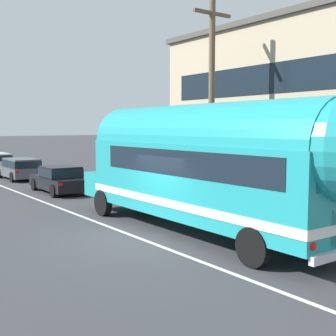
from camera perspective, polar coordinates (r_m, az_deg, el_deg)
The scene contains 6 objects.
ground_plane at distance 13.75m, azimuth -3.33°, elevation -9.07°, with size 300.00×300.00×0.00m, color #38383D.
lane_markings at distance 25.12m, azimuth -14.75°, elevation -2.65°, with size 3.95×80.00×0.01m.
utility_pole at distance 17.54m, azimuth 5.58°, elevation 8.59°, with size 1.80×0.24×8.50m.
painted_bus at distance 13.78m, azimuth 5.42°, elevation 0.66°, with size 2.60×12.33×4.12m.
car_lead at distance 23.79m, azimuth -13.59°, elevation -1.30°, with size 2.04×4.40×1.37m.
car_second at distance 30.27m, azimuth -18.30°, elevation 0.07°, with size 1.98×4.30×1.37m.
Camera 1 is at (-7.15, -11.24, 3.42)m, focal length 47.80 mm.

